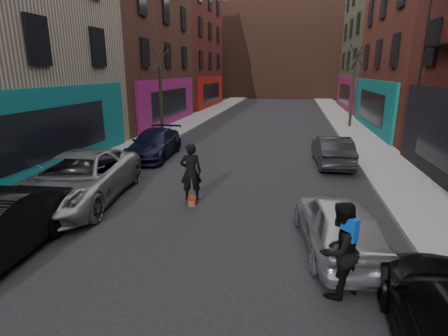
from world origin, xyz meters
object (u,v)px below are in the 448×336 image
at_px(tree_left_far, 160,83).
at_px(skateboarder, 191,172).
at_px(parked_left_far, 79,178).
at_px(parked_right_far, 338,223).
at_px(skateboard, 192,201).
at_px(parked_right_end, 332,151).
at_px(pedestrian, 339,250).
at_px(parked_left_end, 154,144).
at_px(tree_right_far, 354,79).

relative_size(tree_left_far, skateboarder, 3.49).
bearing_deg(tree_left_far, skateboarder, -64.84).
bearing_deg(skateboarder, parked_left_far, -5.78).
relative_size(parked_right_far, skateboard, 4.97).
height_order(parked_left_far, parked_right_end, parked_left_far).
distance_m(skateboard, pedestrian, 5.83).
distance_m(parked_left_far, parked_right_end, 10.53).
xyz_separation_m(parked_left_end, parked_right_far, (7.76, -7.92, 0.01)).
relative_size(skateboarder, pedestrian, 1.00).
distance_m(tree_left_far, skateboard, 12.60).
height_order(parked_left_far, parked_right_far, parked_left_far).
bearing_deg(parked_left_end, parked_left_far, -93.96).
height_order(parked_left_far, pedestrian, pedestrian).
bearing_deg(parked_right_far, skateboard, -36.31).
bearing_deg(parked_right_end, parked_right_far, 81.89).
bearing_deg(parked_right_far, skateboarder, -36.31).
bearing_deg(parked_left_end, tree_left_far, 103.35).
height_order(tree_left_far, parked_right_end, tree_left_far).
bearing_deg(tree_right_far, tree_left_far, -154.18).
distance_m(tree_left_far, parked_right_end, 11.67).
xyz_separation_m(parked_left_far, parked_left_end, (0.04, 6.20, -0.12)).
distance_m(parked_left_far, skateboarder, 3.62).
bearing_deg(parked_left_end, parked_right_end, -2.89).
bearing_deg(tree_right_far, parked_left_far, -121.55).
relative_size(tree_left_far, skateboard, 8.12).
relative_size(tree_left_far, tree_right_far, 0.96).
distance_m(tree_right_far, parked_left_far, 20.82).
relative_size(parked_left_end, skateboard, 5.72).
bearing_deg(pedestrian, parked_left_far, -67.39).
relative_size(parked_left_far, skateboarder, 3.03).
bearing_deg(tree_right_far, parked_right_end, -101.82).
bearing_deg(parked_right_far, parked_right_end, -102.30).
height_order(parked_left_end, skateboard, parked_left_end).
height_order(parked_left_end, parked_right_far, parked_right_far).
relative_size(tree_right_far, skateboard, 8.50).
bearing_deg(skateboarder, tree_left_far, -80.04).
distance_m(parked_right_end, skateboard, 7.53).
bearing_deg(parked_right_end, pedestrian, 81.58).
distance_m(tree_right_far, pedestrian, 21.50).
bearing_deg(parked_left_far, parked_right_far, -19.85).
height_order(skateboarder, pedestrian, skateboarder).
xyz_separation_m(parked_left_end, skateboard, (3.52, -5.61, -0.61)).
bearing_deg(skateboard, parked_right_end, 34.34).
height_order(tree_right_far, parked_left_end, tree_right_far).
xyz_separation_m(parked_left_far, skateboard, (3.57, 0.59, -0.73)).
bearing_deg(parked_left_end, parked_right_far, -49.16).
bearing_deg(pedestrian, parked_right_end, -137.43).
bearing_deg(pedestrian, tree_left_far, -101.22).
distance_m(parked_right_end, pedestrian, 9.86).
bearing_deg(parked_right_end, parked_left_far, 33.21).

